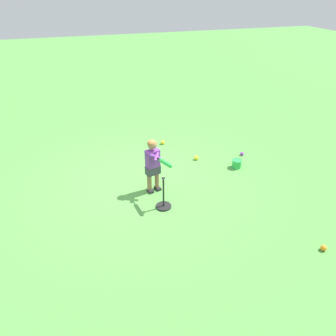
{
  "coord_description": "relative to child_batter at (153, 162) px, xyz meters",
  "views": [
    {
      "loc": [
        5.39,
        -1.02,
        3.56
      ],
      "look_at": [
        0.43,
        0.56,
        0.45
      ],
      "focal_mm": 33.9,
      "sensor_mm": 36.0,
      "label": 1
    }
  ],
  "objects": [
    {
      "name": "play_ball_by_bucket",
      "position": [
        -1.9,
        0.75,
        -0.6
      ],
      "size": [
        0.1,
        0.1,
        0.1
      ],
      "primitive_type": "sphere",
      "color": "yellow",
      "rests_on": "ground"
    },
    {
      "name": "ground_plane",
      "position": [
        -0.46,
        -0.27,
        -0.65
      ],
      "size": [
        40.0,
        40.0,
        0.0
      ],
      "primitive_type": "plane",
      "color": "#519942"
    },
    {
      "name": "play_ball_behind_batter",
      "position": [
        -0.91,
        1.25,
        -0.6
      ],
      "size": [
        0.1,
        0.1,
        0.1
      ],
      "primitive_type": "sphere",
      "color": "yellow",
      "rests_on": "ground"
    },
    {
      "name": "batting_tee",
      "position": [
        0.54,
        0.03,
        -0.55
      ],
      "size": [
        0.28,
        0.28,
        0.62
      ],
      "color": "black",
      "rests_on": "ground"
    },
    {
      "name": "toy_bucket",
      "position": [
        -0.32,
        1.96,
        -0.55
      ],
      "size": [
        0.22,
        0.22,
        0.19
      ],
      "color": "green",
      "rests_on": "ground"
    },
    {
      "name": "child_batter",
      "position": [
        0.0,
        0.0,
        0.0
      ],
      "size": [
        0.77,
        0.33,
        1.08
      ],
      "color": "#232328",
      "rests_on": "ground"
    },
    {
      "name": "play_ball_midfield",
      "position": [
        -0.78,
        2.35,
        -0.61
      ],
      "size": [
        0.09,
        0.09,
        0.09
      ],
      "primitive_type": "sphere",
      "color": "purple",
      "rests_on": "ground"
    },
    {
      "name": "play_ball_far_right",
      "position": [
        2.3,
        2.03,
        -0.6
      ],
      "size": [
        0.09,
        0.09,
        0.09
      ],
      "primitive_type": "sphere",
      "color": "orange",
      "rests_on": "ground"
    }
  ]
}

